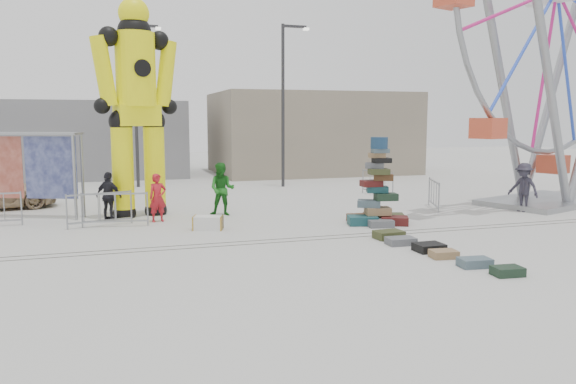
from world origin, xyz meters
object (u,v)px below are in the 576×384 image
object	(u,v)px
barricade_dummy_b	(100,209)
pedestrian_black	(109,196)
steamer_trunk	(208,223)
barricade_wheel_front	(434,194)
ferris_wheel	(555,18)
barricade_wheel_back	(377,183)
lamp_post_right	(285,97)
banner_scaffold	(23,154)
pedestrian_grey	(524,187)
lamp_post_left	(137,97)
pedestrian_green	(222,189)
suitcase_tower	(377,200)
crash_test_dummy	(137,100)
barricade_dummy_c	(115,210)
pedestrian_red	(158,198)

from	to	relation	value
barricade_dummy_b	pedestrian_black	xyz separation A→B (m)	(0.28, 1.03, 0.27)
steamer_trunk	barricade_wheel_front	distance (m)	8.99
ferris_wheel	barricade_wheel_back	distance (m)	9.57
lamp_post_right	barricade_dummy_b	size ratio (longest dim) A/B	4.00
banner_scaffold	barricade_wheel_back	size ratio (longest dim) A/B	2.00
barricade_dummy_b	pedestrian_grey	size ratio (longest dim) A/B	1.11
lamp_post_left	pedestrian_green	distance (m)	10.47
lamp_post_left	pedestrian_black	xyz separation A→B (m)	(-1.45, -9.44, -3.66)
suitcase_tower	pedestrian_grey	size ratio (longest dim) A/B	1.57
barricade_wheel_back	pedestrian_grey	size ratio (longest dim) A/B	1.11
crash_test_dummy	barricade_wheel_back	bearing A→B (deg)	-3.85
lamp_post_right	barricade_dummy_b	bearing A→B (deg)	-135.85
lamp_post_right	barricade_dummy_b	world-z (taller)	lamp_post_right
barricade_dummy_b	barricade_wheel_front	size ratio (longest dim) A/B	1.00
crash_test_dummy	pedestrian_black	bearing A→B (deg)	-166.37
barricade_dummy_b	barricade_wheel_back	world-z (taller)	same
barricade_wheel_front	ferris_wheel	bearing A→B (deg)	-71.17
suitcase_tower	banner_scaffold	size ratio (longest dim) A/B	0.70
banner_scaffold	barricade_dummy_b	world-z (taller)	banner_scaffold
lamp_post_right	suitcase_tower	bearing A→B (deg)	-90.71
crash_test_dummy	ferris_wheel	bearing A→B (deg)	-23.92
barricade_wheel_back	barricade_dummy_c	bearing A→B (deg)	-84.05
crash_test_dummy	barricade_dummy_c	world-z (taller)	crash_test_dummy
pedestrian_green	ferris_wheel	bearing A→B (deg)	16.57
pedestrian_red	pedestrian_green	bearing A→B (deg)	0.92
suitcase_tower	barricade_dummy_b	bearing A→B (deg)	-177.66
suitcase_tower	banner_scaffold	xyz separation A→B (m)	(-11.06, 4.64, 1.42)
lamp_post_left	banner_scaffold	xyz separation A→B (m)	(-4.19, -8.01, -2.27)
banner_scaffold	barricade_wheel_back	world-z (taller)	banner_scaffold
banner_scaffold	pedestrian_black	xyz separation A→B (m)	(2.75, -1.43, -1.39)
steamer_trunk	barricade_wheel_front	bearing A→B (deg)	28.46
barricade_dummy_c	barricade_wheel_back	distance (m)	12.03
lamp_post_left	barricade_wheel_front	bearing A→B (deg)	-45.52
banner_scaffold	pedestrian_red	xyz separation A→B (m)	(4.28, -2.15, -1.41)
crash_test_dummy	banner_scaffold	size ratio (longest dim) A/B	1.91
barricade_dummy_b	steamer_trunk	bearing A→B (deg)	-41.67
banner_scaffold	pedestrian_grey	bearing A→B (deg)	9.43
pedestrian_red	pedestrian_grey	bearing A→B (deg)	-22.46
barricade_dummy_b	pedestrian_grey	world-z (taller)	pedestrian_grey
banner_scaffold	barricade_dummy_b	distance (m)	3.85
barricade_dummy_b	pedestrian_grey	bearing A→B (deg)	-22.19
barricade_dummy_b	pedestrian_green	xyz separation A→B (m)	(4.09, 0.91, 0.38)
crash_test_dummy	pedestrian_grey	world-z (taller)	crash_test_dummy
barricade_wheel_front	pedestrian_red	xyz separation A→B (m)	(-10.21, 0.33, 0.25)
banner_scaffold	lamp_post_right	bearing A→B (deg)	50.99
barricade_dummy_b	lamp_post_left	bearing A→B (deg)	64.72
steamer_trunk	barricade_wheel_front	world-z (taller)	barricade_wheel_front
banner_scaffold	steamer_trunk	xyz separation A→B (m)	(5.64, -3.99, -2.00)
ferris_wheel	banner_scaffold	size ratio (longest dim) A/B	3.68
banner_scaffold	barricade_wheel_front	size ratio (longest dim) A/B	2.00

